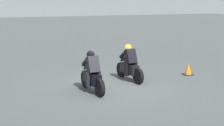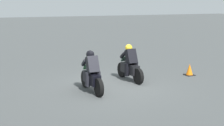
{
  "view_description": "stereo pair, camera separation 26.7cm",
  "coord_description": "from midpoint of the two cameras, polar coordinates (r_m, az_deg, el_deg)",
  "views": [
    {
      "loc": [
        -10.82,
        5.13,
        3.23
      ],
      "look_at": [
        0.14,
        -0.04,
        0.9
      ],
      "focal_mm": 51.05,
      "sensor_mm": 36.0,
      "label": 1
    },
    {
      "loc": [
        -10.93,
        4.89,
        3.23
      ],
      "look_at": [
        0.14,
        -0.04,
        0.9
      ],
      "focal_mm": 51.05,
      "sensor_mm": 36.0,
      "label": 2
    }
  ],
  "objects": [
    {
      "name": "rider_lane_b",
      "position": [
        11.58,
        -4.24,
        -2.15
      ],
      "size": [
        2.04,
        0.54,
        1.51
      ],
      "rotation": [
        0.0,
        0.0,
        0.0
      ],
      "color": "black",
      "rests_on": "ground_plane"
    },
    {
      "name": "ground_plane",
      "position": [
        12.4,
        -0.5,
        -4.21
      ],
      "size": [
        120.0,
        120.0,
        0.0
      ],
      "primitive_type": "plane",
      "color": "#464A4A"
    },
    {
      "name": "traffic_cone",
      "position": [
        14.65,
        12.98,
        -1.18
      ],
      "size": [
        0.4,
        0.4,
        0.52
      ],
      "color": "black",
      "rests_on": "ground_plane"
    },
    {
      "name": "rider_lane_a",
      "position": [
        13.24,
        2.57,
        -0.48
      ],
      "size": [
        2.04,
        0.55,
        1.51
      ],
      "rotation": [
        0.0,
        0.0,
        0.03
      ],
      "color": "black",
      "rests_on": "ground_plane"
    }
  ]
}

